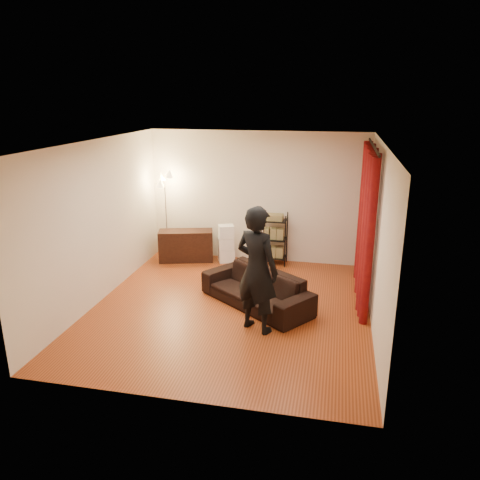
% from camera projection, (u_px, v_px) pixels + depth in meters
% --- Properties ---
extents(floor, '(5.00, 5.00, 0.00)m').
position_uv_depth(floor, '(230.00, 308.00, 7.74)').
color(floor, '#9B421D').
rests_on(floor, ground).
extents(ceiling, '(5.00, 5.00, 0.00)m').
position_uv_depth(ceiling, '(229.00, 143.00, 6.94)').
color(ceiling, white).
rests_on(ceiling, ground).
extents(wall_back, '(5.00, 0.00, 5.00)m').
position_uv_depth(wall_back, '(257.00, 197.00, 9.67)').
color(wall_back, beige).
rests_on(wall_back, ground).
extents(wall_front, '(5.00, 0.00, 5.00)m').
position_uv_depth(wall_front, '(177.00, 293.00, 5.01)').
color(wall_front, beige).
rests_on(wall_front, ground).
extents(wall_left, '(0.00, 5.00, 5.00)m').
position_uv_depth(wall_left, '(98.00, 222.00, 7.79)').
color(wall_left, beige).
rests_on(wall_left, ground).
extents(wall_right, '(0.00, 5.00, 5.00)m').
position_uv_depth(wall_right, '(378.00, 239.00, 6.89)').
color(wall_right, beige).
rests_on(wall_right, ground).
extents(curtain_rod, '(0.04, 2.65, 0.04)m').
position_uv_depth(curtain_rod, '(374.00, 146.00, 7.60)').
color(curtain_rod, black).
rests_on(curtain_rod, wall_right).
extents(curtain, '(0.22, 2.65, 2.55)m').
position_uv_depth(curtain, '(366.00, 224.00, 7.99)').
color(curtain, maroon).
rests_on(curtain, ground).
extents(sofa, '(2.08, 1.84, 0.59)m').
position_uv_depth(sofa, '(256.00, 289.00, 7.79)').
color(sofa, black).
rests_on(sofa, ground).
extents(person, '(0.83, 0.72, 1.91)m').
position_uv_depth(person, '(257.00, 270.00, 6.78)').
color(person, black).
rests_on(person, ground).
extents(media_cabinet, '(1.20, 0.70, 0.66)m').
position_uv_depth(media_cabinet, '(186.00, 246.00, 9.88)').
color(media_cabinet, black).
rests_on(media_cabinet, ground).
extents(storage_boxes, '(0.40, 0.36, 0.80)m').
position_uv_depth(storage_boxes, '(226.00, 244.00, 9.78)').
color(storage_boxes, white).
rests_on(storage_boxes, ground).
extents(wire_shelf, '(0.51, 0.37, 1.08)m').
position_uv_depth(wire_shelf, '(274.00, 239.00, 9.62)').
color(wire_shelf, black).
rests_on(wire_shelf, ground).
extents(floor_lamp, '(0.43, 0.43, 1.85)m').
position_uv_depth(floor_lamp, '(166.00, 217.00, 9.84)').
color(floor_lamp, silver).
rests_on(floor_lamp, ground).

